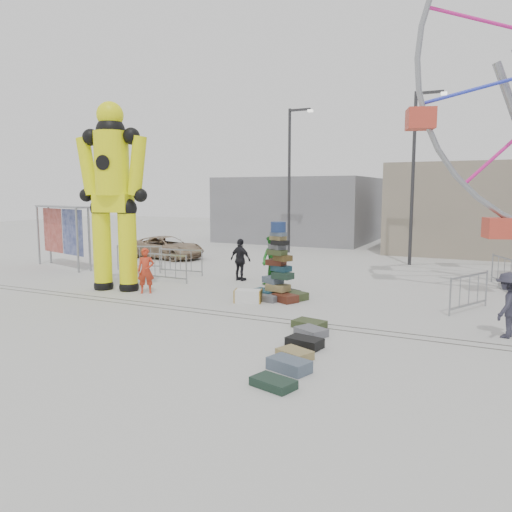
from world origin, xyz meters
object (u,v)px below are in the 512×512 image
at_px(barricade_dummy_b, 181,262).
at_px(pedestrian_green, 272,261).
at_px(barricade_wheel_front, 469,292).
at_px(lamp_post_right, 415,169).
at_px(barricade_wheel_back, 504,272).
at_px(parked_suv, 167,247).
at_px(suitcase_tower, 279,277).
at_px(lamp_post_left, 291,173).
at_px(pedestrian_grey, 507,305).
at_px(crash_test_dummy, 113,190).
at_px(barricade_dummy_a, 140,258).
at_px(steamer_trunk, 248,296).
at_px(banner_scaffold, 62,221).
at_px(pedestrian_red, 146,271).
at_px(barricade_dummy_c, 165,268).
at_px(pedestrian_black, 241,260).

relative_size(barricade_dummy_b, pedestrian_green, 1.07).
height_order(barricade_dummy_b, barricade_wheel_front, same).
distance_m(lamp_post_right, pedestrian_green, 9.39).
xyz_separation_m(lamp_post_right, barricade_wheel_back, (3.88, -4.15, -3.93)).
bearing_deg(barricade_dummy_b, barricade_wheel_front, -13.52).
bearing_deg(barricade_wheel_front, parked_suv, 95.15).
relative_size(suitcase_tower, barricade_wheel_front, 1.25).
distance_m(suitcase_tower, parked_suv, 11.26).
bearing_deg(lamp_post_left, pedestrian_grey, -50.69).
distance_m(lamp_post_right, crash_test_dummy, 13.78).
xyz_separation_m(suitcase_tower, barricade_dummy_a, (-7.94, 2.85, -0.15)).
bearing_deg(pedestrian_grey, steamer_trunk, -79.87).
distance_m(lamp_post_right, banner_scaffold, 16.40).
bearing_deg(suitcase_tower, barricade_dummy_b, 174.71).
bearing_deg(barricade_wheel_front, pedestrian_red, 127.47).
xyz_separation_m(steamer_trunk, barricade_dummy_b, (-4.89, 3.46, 0.35)).
distance_m(barricade_dummy_a, barricade_dummy_c, 3.35).
distance_m(barricade_dummy_b, pedestrian_red, 3.88).
distance_m(banner_scaffold, barricade_wheel_front, 17.28).
xyz_separation_m(barricade_dummy_b, pedestrian_green, (4.53, -0.75, 0.39)).
distance_m(lamp_post_left, suitcase_tower, 12.95).
xyz_separation_m(lamp_post_right, lamp_post_left, (-7.00, 2.00, 0.00)).
height_order(steamer_trunk, pedestrian_black, pedestrian_black).
bearing_deg(barricade_dummy_c, barricade_wheel_back, 23.25).
relative_size(banner_scaffold, barricade_wheel_back, 1.96).
relative_size(suitcase_tower, barricade_dummy_b, 1.25).
height_order(barricade_wheel_front, barricade_wheel_back, same).
bearing_deg(pedestrian_green, barricade_dummy_c, -148.38).
xyz_separation_m(barricade_dummy_c, barricade_wheel_back, (11.81, 4.54, 0.00)).
bearing_deg(barricade_dummy_a, pedestrian_red, -69.32).
relative_size(lamp_post_left, barricade_dummy_a, 4.00).
distance_m(suitcase_tower, barricade_dummy_a, 8.43).
bearing_deg(pedestrian_green, barricade_wheel_back, 45.73).
bearing_deg(suitcase_tower, pedestrian_grey, 5.51).
distance_m(pedestrian_red, pedestrian_black, 3.99).
height_order(pedestrian_green, parked_suv, pedestrian_green).
bearing_deg(barricade_dummy_c, barricade_dummy_b, 105.42).
relative_size(steamer_trunk, barricade_dummy_c, 0.42).
distance_m(suitcase_tower, steamer_trunk, 1.23).
distance_m(lamp_post_left, pedestrian_black, 10.06).
bearing_deg(lamp_post_left, barricade_dummy_c, -94.95).
height_order(lamp_post_left, barricade_dummy_c, lamp_post_left).
xyz_separation_m(crash_test_dummy, pedestrian_black, (3.12, 3.57, -2.71)).
bearing_deg(pedestrian_grey, barricade_wheel_back, -164.45).
bearing_deg(suitcase_tower, crash_test_dummy, -149.23).
distance_m(lamp_post_right, barricade_dummy_c, 12.40).
bearing_deg(pedestrian_green, parked_suv, 169.63).
height_order(pedestrian_red, parked_suv, pedestrian_red).
bearing_deg(lamp_post_left, barricade_dummy_a, -112.76).
bearing_deg(pedestrian_red, steamer_trunk, -29.80).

